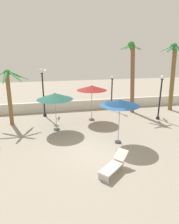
% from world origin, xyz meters
% --- Properties ---
extents(ground_plane, '(56.00, 56.00, 0.00)m').
position_xyz_m(ground_plane, '(0.00, 0.00, 0.00)').
color(ground_plane, '#9E9384').
extents(boundary_wall, '(25.20, 0.30, 0.93)m').
position_xyz_m(boundary_wall, '(0.00, 8.15, 0.46)').
color(boundary_wall, silver).
rests_on(boundary_wall, ground_plane).
extents(patio_umbrella_0, '(2.39, 2.39, 2.94)m').
position_xyz_m(patio_umbrella_0, '(0.66, 5.02, 2.67)').
color(patio_umbrella_0, '#333338').
rests_on(patio_umbrella_0, ground_plane).
extents(patio_umbrella_1, '(2.51, 2.51, 2.76)m').
position_xyz_m(patio_umbrella_1, '(-2.31, 3.51, 2.48)').
color(patio_umbrella_1, '#333338').
rests_on(patio_umbrella_1, ground_plane).
extents(patio_umbrella_2, '(2.33, 2.33, 2.80)m').
position_xyz_m(patio_umbrella_2, '(1.34, 0.59, 2.56)').
color(patio_umbrella_2, '#333338').
rests_on(patio_umbrella_2, ground_plane).
extents(palm_tree_1, '(2.90, 2.86, 4.23)m').
position_xyz_m(palm_tree_1, '(-5.60, 5.39, 2.75)').
color(palm_tree_1, brown).
rests_on(palm_tree_1, ground_plane).
extents(palm_tree_2, '(2.60, 2.60, 6.18)m').
position_xyz_m(palm_tree_2, '(8.57, 6.25, 3.78)').
color(palm_tree_2, brown).
rests_on(palm_tree_2, ground_plane).
extents(palm_tree_3, '(1.86, 1.86, 6.29)m').
position_xyz_m(palm_tree_3, '(4.62, 6.37, 3.72)').
color(palm_tree_3, brown).
rests_on(palm_tree_3, ground_plane).
extents(lamp_post_0, '(0.29, 0.29, 3.30)m').
position_xyz_m(lamp_post_0, '(3.18, 7.46, 1.75)').
color(lamp_post_0, black).
rests_on(lamp_post_0, ground_plane).
extents(lamp_post_2, '(0.37, 0.37, 4.11)m').
position_xyz_m(lamp_post_2, '(-3.15, 6.84, 2.55)').
color(lamp_post_2, black).
rests_on(lamp_post_2, ground_plane).
extents(lamp_post_3, '(0.29, 0.29, 3.64)m').
position_xyz_m(lamp_post_3, '(6.15, 4.03, 1.94)').
color(lamp_post_3, black).
rests_on(lamp_post_3, ground_plane).
extents(lounge_chair_0, '(1.79, 1.62, 0.83)m').
position_xyz_m(lounge_chair_0, '(0.06, -2.29, 0.40)').
color(lounge_chair_0, '#B7B7BC').
rests_on(lounge_chair_0, ground_plane).
extents(seagull_0, '(0.38, 1.02, 0.14)m').
position_xyz_m(seagull_0, '(-2.88, 8.47, 3.84)').
color(seagull_0, white).
extents(seagull_1, '(0.42, 1.15, 0.17)m').
position_xyz_m(seagull_1, '(5.34, 7.39, 5.76)').
color(seagull_1, white).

